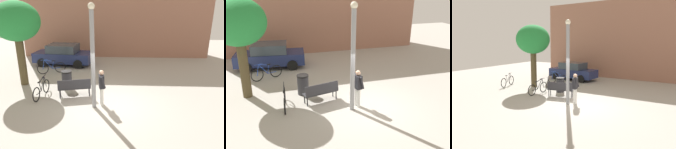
{
  "view_description": "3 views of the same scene",
  "coord_description": "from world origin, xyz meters",
  "views": [
    {
      "loc": [
        0.63,
        -8.75,
        4.53
      ],
      "look_at": [
        0.19,
        0.1,
        1.47
      ],
      "focal_mm": 34.15,
      "sensor_mm": 36.0,
      "label": 1
    },
    {
      "loc": [
        -3.83,
        -9.1,
        5.27
      ],
      "look_at": [
        -1.0,
        0.6,
        1.37
      ],
      "focal_mm": 39.99,
      "sensor_mm": 36.0,
      "label": 2
    },
    {
      "loc": [
        4.57,
        -9.55,
        3.36
      ],
      "look_at": [
        -0.97,
        0.07,
        1.57
      ],
      "focal_mm": 32.67,
      "sensor_mm": 36.0,
      "label": 3
    }
  ],
  "objects": [
    {
      "name": "bicycle_blue",
      "position": [
        -4.01,
        4.42,
        0.38
      ],
      "size": [
        1.7,
        0.71,
        0.97
      ],
      "color": "black",
      "rests_on": "ground_plane"
    },
    {
      "name": "lamppost",
      "position": [
        -0.6,
        -0.17,
        2.41
      ],
      "size": [
        0.28,
        0.28,
        4.49
      ],
      "color": "gray",
      "rests_on": "ground_plane"
    },
    {
      "name": "parked_car_navy",
      "position": [
        -3.72,
        6.44,
        0.77
      ],
      "size": [
        4.36,
        2.17,
        1.55
      ],
      "color": "navy",
      "rests_on": "ground_plane"
    },
    {
      "name": "plaza_tree",
      "position": [
        -4.95,
        2.43,
        3.45
      ],
      "size": [
        2.47,
        2.47,
        4.59
      ],
      "color": "#4E4228",
      "rests_on": "ground_plane"
    },
    {
      "name": "trash_bin",
      "position": [
        -2.36,
        1.98,
        0.49
      ],
      "size": [
        0.57,
        0.57,
        0.97
      ],
      "color": "#2D2D33",
      "rests_on": "ground_plane"
    },
    {
      "name": "person_by_lamppost",
      "position": [
        -0.27,
        0.07,
        0.97
      ],
      "size": [
        0.37,
        0.62,
        1.67
      ],
      "color": "white",
      "rests_on": "ground_plane"
    },
    {
      "name": "park_bench",
      "position": [
        -1.7,
        0.88,
        0.55
      ],
      "size": [
        1.67,
        0.82,
        0.92
      ],
      "color": "#2D2D33",
      "rests_on": "ground_plane"
    },
    {
      "name": "bicycle_black",
      "position": [
        -3.34,
        0.8,
        0.38
      ],
      "size": [
        0.2,
        1.81,
        0.97
      ],
      "color": "black",
      "rests_on": "ground_plane"
    },
    {
      "name": "ground_plane",
      "position": [
        0.0,
        0.0,
        0.0
      ],
      "size": [
        36.0,
        36.0,
        0.0
      ],
      "primitive_type": "plane",
      "color": "#A8A399"
    },
    {
      "name": "building_facade",
      "position": [
        0.0,
        9.92,
        3.53
      ],
      "size": [
        15.5,
        2.0,
        7.06
      ],
      "primitive_type": "cube",
      "color": "#9E6B56",
      "rests_on": "ground_plane"
    }
  ]
}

